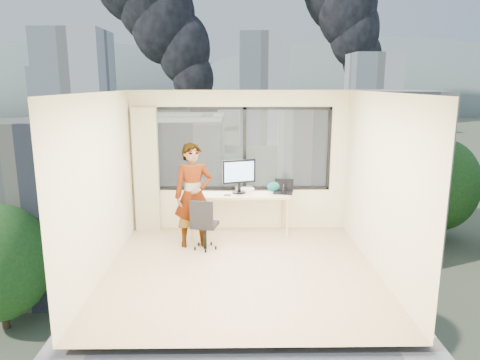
{
  "coord_description": "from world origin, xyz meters",
  "views": [
    {
      "loc": [
        -0.1,
        -6.17,
        2.73
      ],
      "look_at": [
        0.0,
        1.0,
        1.15
      ],
      "focal_mm": 33.18,
      "sensor_mm": 36.0,
      "label": 1
    }
  ],
  "objects_px": {
    "monitor": "(239,176)",
    "laptop": "(283,187)",
    "chair": "(205,223)",
    "game_console": "(244,189)",
    "handbag": "(274,187)",
    "person": "(193,195)",
    "desk": "(239,213)"
  },
  "relations": [
    {
      "from": "monitor",
      "to": "laptop",
      "type": "xyz_separation_m",
      "value": [
        0.81,
        -0.03,
        -0.2
      ]
    },
    {
      "from": "desk",
      "to": "chair",
      "type": "bearing_deg",
      "value": -126.42
    },
    {
      "from": "chair",
      "to": "laptop",
      "type": "distance_m",
      "value": 1.66
    },
    {
      "from": "chair",
      "to": "game_console",
      "type": "relative_size",
      "value": 2.92
    },
    {
      "from": "desk",
      "to": "game_console",
      "type": "height_order",
      "value": "game_console"
    },
    {
      "from": "chair",
      "to": "person",
      "type": "relative_size",
      "value": 0.51
    },
    {
      "from": "game_console",
      "to": "handbag",
      "type": "xyz_separation_m",
      "value": [
        0.54,
        -0.05,
        0.05
      ]
    },
    {
      "from": "monitor",
      "to": "game_console",
      "type": "relative_size",
      "value": 2.05
    },
    {
      "from": "game_console",
      "to": "laptop",
      "type": "height_order",
      "value": "laptop"
    },
    {
      "from": "monitor",
      "to": "laptop",
      "type": "bearing_deg",
      "value": -20.26
    },
    {
      "from": "person",
      "to": "handbag",
      "type": "relative_size",
      "value": 7.45
    },
    {
      "from": "handbag",
      "to": "monitor",
      "type": "bearing_deg",
      "value": -175.21
    },
    {
      "from": "desk",
      "to": "monitor",
      "type": "relative_size",
      "value": 2.87
    },
    {
      "from": "desk",
      "to": "person",
      "type": "distance_m",
      "value": 1.12
    },
    {
      "from": "monitor",
      "to": "chair",
      "type": "bearing_deg",
      "value": -142.41
    },
    {
      "from": "handbag",
      "to": "desk",
      "type": "bearing_deg",
      "value": -170.48
    },
    {
      "from": "game_console",
      "to": "chair",
      "type": "bearing_deg",
      "value": -137.9
    },
    {
      "from": "chair",
      "to": "game_console",
      "type": "height_order",
      "value": "chair"
    },
    {
      "from": "desk",
      "to": "game_console",
      "type": "relative_size",
      "value": 5.89
    },
    {
      "from": "desk",
      "to": "person",
      "type": "height_order",
      "value": "person"
    },
    {
      "from": "desk",
      "to": "handbag",
      "type": "distance_m",
      "value": 0.81
    },
    {
      "from": "chair",
      "to": "laptop",
      "type": "bearing_deg",
      "value": 43.13
    },
    {
      "from": "person",
      "to": "monitor",
      "type": "distance_m",
      "value": 1.04
    },
    {
      "from": "chair",
      "to": "laptop",
      "type": "xyz_separation_m",
      "value": [
        1.39,
        0.82,
        0.42
      ]
    },
    {
      "from": "chair",
      "to": "laptop",
      "type": "height_order",
      "value": "laptop"
    },
    {
      "from": "chair",
      "to": "monitor",
      "type": "height_order",
      "value": "monitor"
    },
    {
      "from": "person",
      "to": "laptop",
      "type": "distance_m",
      "value": 1.71
    },
    {
      "from": "person",
      "to": "monitor",
      "type": "height_order",
      "value": "person"
    },
    {
      "from": "chair",
      "to": "game_console",
      "type": "distance_m",
      "value": 1.27
    },
    {
      "from": "person",
      "to": "game_console",
      "type": "xyz_separation_m",
      "value": [
        0.88,
        0.84,
        -0.09
      ]
    },
    {
      "from": "desk",
      "to": "monitor",
      "type": "height_order",
      "value": "monitor"
    },
    {
      "from": "laptop",
      "to": "person",
      "type": "bearing_deg",
      "value": -145.61
    }
  ]
}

